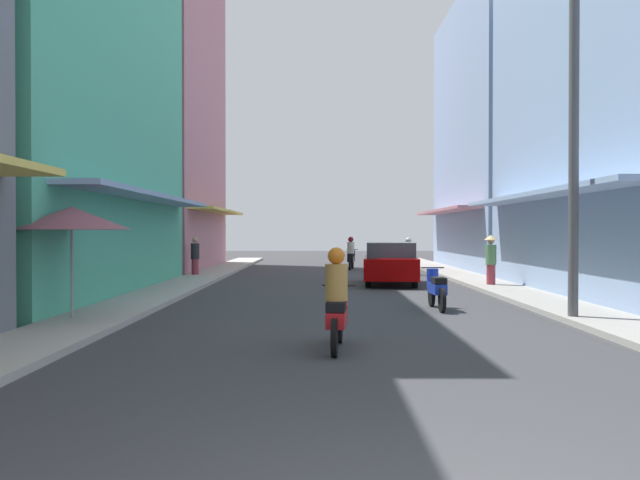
{
  "coord_description": "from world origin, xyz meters",
  "views": [
    {
      "loc": [
        -0.55,
        -3.92,
        1.81
      ],
      "look_at": [
        -0.61,
        21.26,
        1.5
      ],
      "focal_mm": 37.88,
      "sensor_mm": 36.0,
      "label": 1
    }
  ],
  "objects_px": {
    "pedestrian_midway": "(493,258)",
    "vendor_umbrella": "(73,218)",
    "parked_car": "(393,263)",
    "motorbike_green": "(408,258)",
    "utility_pole": "(576,124)",
    "motorbike_blue": "(438,288)",
    "motorbike_red": "(339,304)",
    "motorbike_black": "(353,255)",
    "pedestrian_foreground": "(197,257)"
  },
  "relations": [
    {
      "from": "utility_pole",
      "to": "pedestrian_midway",
      "type": "bearing_deg",
      "value": 87.07
    },
    {
      "from": "parked_car",
      "to": "motorbike_blue",
      "type": "bearing_deg",
      "value": -87.73
    },
    {
      "from": "motorbike_blue",
      "to": "utility_pole",
      "type": "distance_m",
      "value": 4.74
    },
    {
      "from": "motorbike_green",
      "to": "vendor_umbrella",
      "type": "relative_size",
      "value": 0.77
    },
    {
      "from": "motorbike_red",
      "to": "motorbike_green",
      "type": "bearing_deg",
      "value": 79.35
    },
    {
      "from": "parked_car",
      "to": "utility_pole",
      "type": "height_order",
      "value": "utility_pole"
    },
    {
      "from": "motorbike_blue",
      "to": "parked_car",
      "type": "height_order",
      "value": "parked_car"
    },
    {
      "from": "utility_pole",
      "to": "vendor_umbrella",
      "type": "bearing_deg",
      "value": -178.29
    },
    {
      "from": "pedestrian_foreground",
      "to": "pedestrian_midway",
      "type": "xyz_separation_m",
      "value": [
        10.44,
        -5.05,
        0.17
      ]
    },
    {
      "from": "pedestrian_midway",
      "to": "motorbike_blue",
      "type": "bearing_deg",
      "value": -115.2
    },
    {
      "from": "utility_pole",
      "to": "motorbike_red",
      "type": "bearing_deg",
      "value": -146.61
    },
    {
      "from": "pedestrian_midway",
      "to": "utility_pole",
      "type": "bearing_deg",
      "value": -92.93
    },
    {
      "from": "motorbike_blue",
      "to": "pedestrian_midway",
      "type": "bearing_deg",
      "value": 64.8
    },
    {
      "from": "motorbike_blue",
      "to": "pedestrian_midway",
      "type": "height_order",
      "value": "pedestrian_midway"
    },
    {
      "from": "pedestrian_foreground",
      "to": "parked_car",
      "type": "bearing_deg",
      "value": -26.36
    },
    {
      "from": "motorbike_black",
      "to": "utility_pole",
      "type": "relative_size",
      "value": 0.23
    },
    {
      "from": "motorbike_black",
      "to": "motorbike_blue",
      "type": "xyz_separation_m",
      "value": [
        1.22,
        -16.57,
        -0.2
      ]
    },
    {
      "from": "motorbike_green",
      "to": "motorbike_black",
      "type": "bearing_deg",
      "value": 119.65
    },
    {
      "from": "parked_car",
      "to": "utility_pole",
      "type": "bearing_deg",
      "value": -74.46
    },
    {
      "from": "motorbike_red",
      "to": "motorbike_blue",
      "type": "distance_m",
      "value": 5.93
    },
    {
      "from": "pedestrian_midway",
      "to": "vendor_umbrella",
      "type": "relative_size",
      "value": 0.74
    },
    {
      "from": "vendor_umbrella",
      "to": "parked_car",
      "type": "bearing_deg",
      "value": 53.43
    },
    {
      "from": "parked_car",
      "to": "motorbike_green",
      "type": "bearing_deg",
      "value": 77.1
    },
    {
      "from": "motorbike_green",
      "to": "pedestrian_foreground",
      "type": "xyz_separation_m",
      "value": [
        -8.62,
        -1.79,
        0.09
      ]
    },
    {
      "from": "pedestrian_foreground",
      "to": "utility_pole",
      "type": "bearing_deg",
      "value": -52.75
    },
    {
      "from": "utility_pole",
      "to": "motorbike_green",
      "type": "bearing_deg",
      "value": 95.34
    },
    {
      "from": "parked_car",
      "to": "pedestrian_foreground",
      "type": "distance_m",
      "value": 8.23
    },
    {
      "from": "pedestrian_foreground",
      "to": "utility_pole",
      "type": "height_order",
      "value": "utility_pole"
    },
    {
      "from": "motorbike_red",
      "to": "motorbike_black",
      "type": "bearing_deg",
      "value": 86.79
    },
    {
      "from": "pedestrian_midway",
      "to": "motorbike_red",
      "type": "bearing_deg",
      "value": -114.83
    },
    {
      "from": "motorbike_red",
      "to": "utility_pole",
      "type": "height_order",
      "value": "utility_pole"
    },
    {
      "from": "motorbike_green",
      "to": "pedestrian_midway",
      "type": "bearing_deg",
      "value": -75.14
    },
    {
      "from": "motorbike_blue",
      "to": "utility_pole",
      "type": "relative_size",
      "value": 0.23
    },
    {
      "from": "parked_car",
      "to": "pedestrian_foreground",
      "type": "height_order",
      "value": "pedestrian_foreground"
    },
    {
      "from": "parked_car",
      "to": "vendor_umbrella",
      "type": "xyz_separation_m",
      "value": [
        -7.29,
        -9.82,
        1.34
      ]
    },
    {
      "from": "motorbike_green",
      "to": "motorbike_blue",
      "type": "relative_size",
      "value": 0.98
    },
    {
      "from": "motorbike_green",
      "to": "pedestrian_midway",
      "type": "distance_m",
      "value": 7.09
    },
    {
      "from": "motorbike_black",
      "to": "parked_car",
      "type": "xyz_separation_m",
      "value": [
        0.93,
        -9.27,
        0.04
      ]
    },
    {
      "from": "motorbike_green",
      "to": "utility_pole",
      "type": "distance_m",
      "value": 15.39
    },
    {
      "from": "pedestrian_midway",
      "to": "vendor_umbrella",
      "type": "height_order",
      "value": "vendor_umbrella"
    },
    {
      "from": "motorbike_red",
      "to": "parked_car",
      "type": "xyz_separation_m",
      "value": [
        2.16,
        12.7,
        0.04
      ]
    },
    {
      "from": "motorbike_black",
      "to": "pedestrian_midway",
      "type": "bearing_deg",
      "value": -69.48
    },
    {
      "from": "pedestrian_midway",
      "to": "vendor_umbrella",
      "type": "distance_m",
      "value": 13.39
    },
    {
      "from": "pedestrian_foreground",
      "to": "utility_pole",
      "type": "distance_m",
      "value": 16.86
    },
    {
      "from": "motorbike_red",
      "to": "pedestrian_foreground",
      "type": "height_order",
      "value": "pedestrian_foreground"
    },
    {
      "from": "pedestrian_midway",
      "to": "motorbike_black",
      "type": "bearing_deg",
      "value": 110.52
    },
    {
      "from": "pedestrian_midway",
      "to": "vendor_umbrella",
      "type": "xyz_separation_m",
      "value": [
        -10.35,
        -8.42,
        1.11
      ]
    },
    {
      "from": "motorbike_blue",
      "to": "pedestrian_midway",
      "type": "xyz_separation_m",
      "value": [
        2.78,
        5.9,
        0.46
      ]
    },
    {
      "from": "motorbike_red",
      "to": "utility_pole",
      "type": "distance_m",
      "value": 6.62
    },
    {
      "from": "motorbike_red",
      "to": "vendor_umbrella",
      "type": "distance_m",
      "value": 6.03
    }
  ]
}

